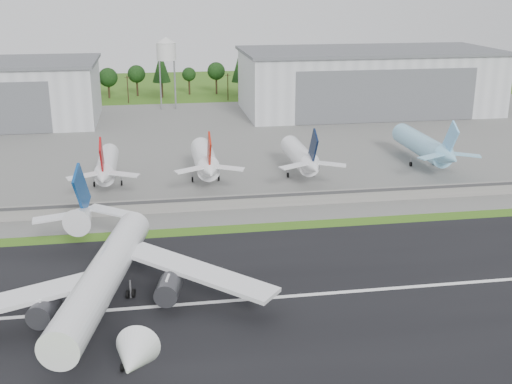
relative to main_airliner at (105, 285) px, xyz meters
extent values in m
plane|color=#2C5E16|center=(20.75, -9.57, -4.89)|extent=(600.00, 600.00, 0.00)
cube|color=black|center=(20.75, 0.43, -4.84)|extent=(320.00, 60.00, 0.10)
cube|color=white|center=(20.75, 0.43, -4.78)|extent=(220.00, 1.00, 0.02)
cube|color=slate|center=(20.75, 110.43, -4.84)|extent=(320.00, 150.00, 0.10)
cube|color=gray|center=(20.75, 45.43, -3.14)|extent=(240.00, 0.50, 3.50)
cube|color=#38383A|center=(20.75, 45.13, -1.89)|extent=(240.00, 0.12, 0.70)
cube|color=silver|center=(95.75, 155.43, 7.11)|extent=(100.00, 45.00, 24.00)
cube|color=#595B60|center=(95.75, 155.43, 19.71)|extent=(102.00, 47.00, 1.20)
cube|color=#595B60|center=(95.75, 132.78, 5.19)|extent=(70.00, 0.30, 19.68)
cylinder|color=#99999E|center=(12.75, 172.43, 5.11)|extent=(0.50, 0.50, 20.00)
cylinder|color=#99999E|center=(18.75, 178.43, 5.11)|extent=(0.50, 0.50, 20.00)
cylinder|color=silver|center=(15.75, 175.43, 18.61)|extent=(8.00, 8.00, 7.00)
cone|color=silver|center=(15.75, 175.43, 23.31)|extent=(8.40, 8.40, 2.40)
cylinder|color=white|center=(-0.09, 0.43, 1.31)|extent=(14.53, 44.27, 5.80)
cone|color=white|center=(4.94, -24.06, 1.31)|extent=(6.89, 7.04, 5.80)
cone|color=white|center=(-5.41, 26.39, 2.51)|extent=(7.21, 9.92, 5.51)
cube|color=navy|center=(-5.31, 25.90, 7.81)|extent=(2.41, 9.45, 11.13)
cube|color=white|center=(15.01, 1.48, 0.51)|extent=(25.07, 22.07, 2.65)
cylinder|color=#333338|center=(9.92, -1.09, -1.09)|extent=(4.83, 6.15, 3.80)
cube|color=white|center=(-0.42, 26.90, 2.91)|extent=(9.41, 7.23, 0.98)
cube|color=white|center=(-14.38, -4.55, 0.51)|extent=(28.40, 13.18, 2.65)
cylinder|color=#333338|center=(-8.69, -4.91, -1.09)|extent=(4.83, 6.15, 3.80)
cube|color=white|center=(-10.21, 24.89, 2.91)|extent=(9.30, 4.18, 0.98)
cube|color=#99999E|center=(0.72, -3.49, -3.19)|extent=(15.83, 31.40, 3.20)
cylinder|color=black|center=(-5.10, 2.46, -4.04)|extent=(0.69, 1.55, 1.50)
cylinder|color=white|center=(-3.49, 70.43, 0.65)|extent=(5.08, 24.00, 5.08)
cone|color=white|center=(-3.49, 54.93, 1.65)|extent=(4.83, 7.00, 4.83)
cube|color=#A40C0F|center=(-3.49, 55.43, 6.45)|extent=(0.45, 8.59, 10.02)
cylinder|color=#99999E|center=(-6.99, 68.43, -3.39)|extent=(0.32, 0.32, 3.00)
cylinder|color=#99999E|center=(0.01, 68.43, -3.39)|extent=(0.32, 0.32, 3.00)
cylinder|color=black|center=(-6.99, 68.43, -4.09)|extent=(0.40, 1.40, 1.40)
cylinder|color=white|center=(21.95, 70.43, 1.03)|extent=(5.85, 24.00, 5.85)
cone|color=white|center=(21.95, 54.93, 2.03)|extent=(5.56, 7.00, 5.56)
cube|color=#A01B0C|center=(21.95, 55.43, 6.83)|extent=(0.45, 8.59, 10.02)
cylinder|color=#99999E|center=(18.45, 68.43, -3.39)|extent=(0.32, 0.32, 3.00)
cylinder|color=#99999E|center=(25.45, 68.43, -3.39)|extent=(0.32, 0.32, 3.00)
cylinder|color=black|center=(18.45, 68.43, -4.09)|extent=(0.40, 1.40, 1.40)
cylinder|color=white|center=(47.82, 70.43, 0.83)|extent=(5.44, 24.00, 5.44)
cone|color=white|center=(47.82, 54.93, 1.83)|extent=(5.17, 7.00, 5.17)
cube|color=black|center=(47.82, 55.43, 6.63)|extent=(0.45, 8.59, 10.02)
cylinder|color=#99999E|center=(44.32, 68.43, -3.39)|extent=(0.32, 0.32, 3.00)
cylinder|color=#99999E|center=(51.32, 68.43, -3.39)|extent=(0.32, 0.32, 3.00)
cylinder|color=black|center=(44.32, 68.43, -4.09)|extent=(0.40, 1.40, 1.40)
cylinder|color=#88C9EC|center=(85.01, 75.43, 1.13)|extent=(6.05, 30.00, 6.05)
cone|color=#88C9EC|center=(85.01, 56.93, 2.13)|extent=(5.75, 7.00, 5.75)
cube|color=#7CC6FF|center=(85.01, 57.43, 6.93)|extent=(0.45, 8.59, 10.02)
cylinder|color=#99999E|center=(81.51, 73.43, -3.39)|extent=(0.32, 0.32, 3.00)
cylinder|color=#99999E|center=(88.51, 73.43, -3.39)|extent=(0.32, 0.32, 3.00)
cylinder|color=black|center=(81.51, 73.43, -4.09)|extent=(0.40, 1.40, 1.40)
camera|label=1|loc=(8.83, -94.71, 45.67)|focal=45.00mm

